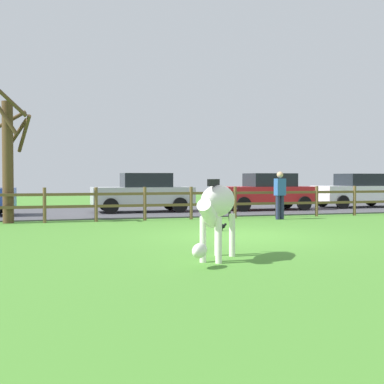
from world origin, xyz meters
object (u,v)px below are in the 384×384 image
(bare_tree, at_px, (9,155))
(crow_on_grass, at_px, (223,226))
(parked_car_red, at_px, (267,191))
(parked_car_silver, at_px, (143,192))
(parked_car_white, at_px, (358,190))
(zebra, at_px, (217,207))
(visitor_near_fence, at_px, (280,193))

(bare_tree, xyz_separation_m, crow_on_grass, (5.69, -4.06, -2.00))
(bare_tree, height_order, parked_car_red, bare_tree)
(parked_car_silver, height_order, parked_car_white, same)
(zebra, relative_size, crow_on_grass, 7.59)
(parked_car_red, distance_m, visitor_near_fence, 4.31)
(parked_car_white, distance_m, visitor_near_fence, 7.76)
(bare_tree, relative_size, parked_car_red, 1.04)
(crow_on_grass, xyz_separation_m, parked_car_silver, (-0.82, 7.22, 0.72))
(parked_car_silver, xyz_separation_m, parked_car_white, (10.20, 0.33, 0.00))
(parked_car_white, bearing_deg, zebra, -132.62)
(bare_tree, distance_m, crow_on_grass, 7.27)
(parked_car_red, distance_m, parked_car_white, 4.89)
(parked_car_silver, bearing_deg, visitor_near_fence, -47.26)
(bare_tree, distance_m, parked_car_white, 15.52)
(bare_tree, xyz_separation_m, visitor_near_fence, (8.81, -1.12, -1.22))
(parked_car_white, bearing_deg, crow_on_grass, -141.14)
(bare_tree, distance_m, zebra, 9.52)
(crow_on_grass, distance_m, parked_car_white, 12.06)
(crow_on_grass, bearing_deg, parked_car_white, 38.86)
(parked_car_silver, bearing_deg, zebra, -94.36)
(zebra, bearing_deg, parked_car_red, 61.60)
(bare_tree, bearing_deg, zebra, -65.13)
(parked_car_red, height_order, parked_car_silver, same)
(bare_tree, height_order, visitor_near_fence, bare_tree)
(visitor_near_fence, bearing_deg, parked_car_red, 71.19)
(parked_car_silver, distance_m, parked_car_white, 10.20)
(bare_tree, bearing_deg, parked_car_silver, 32.99)
(crow_on_grass, xyz_separation_m, parked_car_red, (4.52, 7.03, 0.72))
(parked_car_silver, distance_m, visitor_near_fence, 5.82)
(crow_on_grass, distance_m, visitor_near_fence, 4.37)
(parked_car_red, bearing_deg, visitor_near_fence, -108.81)
(parked_car_red, bearing_deg, crow_on_grass, -122.73)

